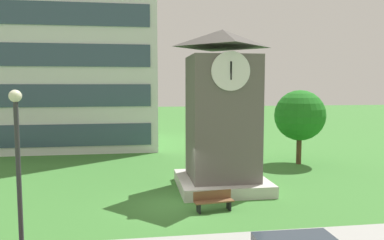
% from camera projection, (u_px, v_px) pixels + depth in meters
% --- Properties ---
extents(ground_plane, '(160.00, 160.00, 0.00)m').
position_uv_depth(ground_plane, '(172.00, 204.00, 17.91)').
color(ground_plane, '#3D7A33').
extents(clock_tower, '(4.74, 4.74, 8.57)m').
position_uv_depth(clock_tower, '(222.00, 120.00, 20.37)').
color(clock_tower, '#605B56').
rests_on(clock_tower, ground).
extents(park_bench, '(1.85, 0.73, 0.88)m').
position_uv_depth(park_bench, '(213.00, 201.00, 16.95)').
color(park_bench, brown).
rests_on(park_bench, ground).
extents(street_lamp, '(0.36, 0.36, 5.52)m').
position_uv_depth(street_lamp, '(18.00, 161.00, 10.98)').
color(street_lamp, '#333338').
rests_on(street_lamp, ground).
extents(tree_near_tower, '(3.59, 3.59, 5.29)m').
position_uv_depth(tree_near_tower, '(300.00, 115.00, 26.75)').
color(tree_near_tower, '#513823').
rests_on(tree_near_tower, ground).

